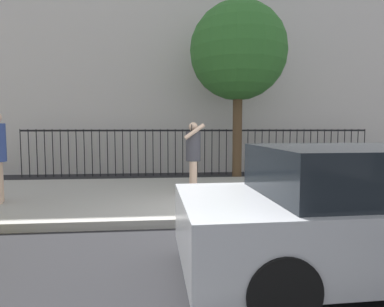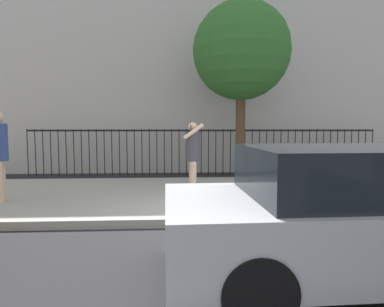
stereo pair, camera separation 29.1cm
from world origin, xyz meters
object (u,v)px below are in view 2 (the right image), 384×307
Objects in this scene: pedestrian_on_phone at (193,152)px; street_bench at (327,164)px; parked_hatchback at (354,215)px; street_tree_near at (241,52)px.

pedestrian_on_phone is 1.02× the size of street_bench.
street_tree_near is (0.08, 6.46, 3.23)m from parked_hatchback.
street_bench is (3.80, 1.23, -0.44)m from pedestrian_on_phone.
street_tree_near reaches higher than pedestrian_on_phone.
parked_hatchback is 0.78× the size of street_tree_near.
parked_hatchback is 4.32m from pedestrian_on_phone.
pedestrian_on_phone is 0.30× the size of street_tree_near.
street_bench is at bearing 66.70° from parked_hatchback.
parked_hatchback reaches higher than street_bench.
pedestrian_on_phone is at bearing -123.52° from street_tree_near.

